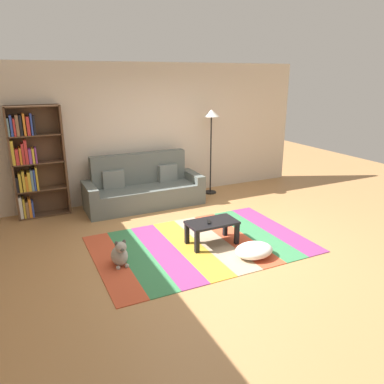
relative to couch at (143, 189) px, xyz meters
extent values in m
plane|color=#B27F4C|center=(0.40, -2.02, -0.34)|extent=(14.00, 14.00, 0.00)
cube|color=beige|center=(0.40, 0.53, 1.01)|extent=(6.80, 0.10, 2.70)
cube|color=#C64C2D|center=(-1.19, -2.09, -0.33)|extent=(0.40, 2.08, 0.01)
cube|color=#387F4C|center=(-0.79, -2.09, -0.33)|extent=(0.40, 2.08, 0.01)
cube|color=#843370|center=(-0.40, -2.09, -0.33)|extent=(0.40, 2.08, 0.01)
cube|color=gold|center=(0.00, -2.09, -0.33)|extent=(0.40, 2.08, 0.01)
cube|color=tan|center=(0.39, -2.09, -0.33)|extent=(0.40, 2.08, 0.01)
cube|color=#C64C2D|center=(0.79, -2.09, -0.33)|extent=(0.40, 2.08, 0.01)
cube|color=#387F4C|center=(1.19, -2.09, -0.33)|extent=(0.40, 2.08, 0.01)
cube|color=#843370|center=(1.58, -2.09, -0.33)|extent=(0.40, 2.08, 0.01)
cube|color=#59605B|center=(0.00, -0.07, -0.14)|extent=(1.90, 0.80, 0.40)
cube|color=#59605B|center=(0.00, 0.23, 0.36)|extent=(1.90, 0.20, 0.60)
cube|color=#59605B|center=(-1.04, -0.07, -0.06)|extent=(0.18, 0.80, 0.56)
cube|color=#59605B|center=(1.04, -0.07, -0.06)|extent=(0.18, 0.80, 0.56)
cube|color=slate|center=(-0.55, 0.11, 0.22)|extent=(0.42, 0.19, 0.36)
cube|color=slate|center=(0.55, 0.11, 0.22)|extent=(0.42, 0.19, 0.36)
cube|color=brown|center=(-2.25, 0.28, 0.65)|extent=(0.04, 0.28, 1.98)
cube|color=brown|center=(-1.38, 0.28, 0.65)|extent=(0.04, 0.28, 1.98)
cube|color=brown|center=(-1.81, 0.41, 0.65)|extent=(0.90, 0.01, 1.98)
cube|color=brown|center=(-1.81, 0.28, -0.32)|extent=(0.86, 0.28, 0.02)
cube|color=brown|center=(-1.81, 0.28, 0.17)|extent=(0.86, 0.28, 0.02)
cube|color=brown|center=(-1.81, 0.28, 0.65)|extent=(0.86, 0.28, 0.02)
cube|color=brown|center=(-1.81, 0.28, 1.14)|extent=(0.86, 0.28, 0.02)
cube|color=brown|center=(-1.81, 0.28, 1.62)|extent=(0.86, 0.28, 0.02)
cube|color=silver|center=(-2.20, 0.23, -0.11)|extent=(0.05, 0.17, 0.39)
cube|color=gold|center=(-2.15, 0.27, -0.14)|extent=(0.03, 0.25, 0.35)
cube|color=#8C6647|center=(-2.10, 0.27, -0.16)|extent=(0.04, 0.24, 0.29)
cube|color=orange|center=(-2.05, 0.25, -0.14)|extent=(0.05, 0.21, 0.34)
cube|color=#334CB2|center=(-2.01, 0.26, -0.17)|extent=(0.03, 0.22, 0.28)
cube|color=black|center=(-2.21, 0.26, 0.31)|extent=(0.04, 0.23, 0.27)
cube|color=gold|center=(-2.16, 0.26, 0.34)|extent=(0.04, 0.23, 0.33)
cube|color=gold|center=(-2.10, 0.25, 0.36)|extent=(0.04, 0.20, 0.36)
cube|color=orange|center=(-2.06, 0.25, 0.31)|extent=(0.04, 0.20, 0.27)
cube|color=gold|center=(-2.01, 0.27, 0.34)|extent=(0.05, 0.24, 0.34)
cube|color=#668C99|center=(-1.96, 0.26, 0.36)|extent=(0.04, 0.22, 0.37)
cube|color=#334CB2|center=(-1.92, 0.24, 0.36)|extent=(0.03, 0.18, 0.37)
cube|color=gold|center=(-1.88, 0.27, 0.38)|extent=(0.03, 0.25, 0.41)
cube|color=gold|center=(-2.20, 0.26, 0.87)|extent=(0.05, 0.22, 0.41)
cube|color=red|center=(-2.15, 0.24, 0.80)|extent=(0.05, 0.18, 0.27)
cube|color=orange|center=(-2.09, 0.27, 0.81)|extent=(0.04, 0.24, 0.29)
cube|color=red|center=(-2.05, 0.26, 0.84)|extent=(0.04, 0.22, 0.35)
cube|color=red|center=(-2.00, 0.23, 0.87)|extent=(0.05, 0.16, 0.41)
cube|color=purple|center=(-1.94, 0.23, 0.79)|extent=(0.05, 0.16, 0.26)
cube|color=gold|center=(-1.89, 0.26, 0.79)|extent=(0.04, 0.22, 0.26)
cube|color=purple|center=(-1.85, 0.24, 0.80)|extent=(0.03, 0.18, 0.27)
cube|color=#668C99|center=(-2.21, 0.23, 1.30)|extent=(0.03, 0.16, 0.30)
cube|color=#334CB2|center=(-2.17, 0.24, 1.32)|extent=(0.04, 0.18, 0.35)
cube|color=red|center=(-2.12, 0.23, 1.29)|extent=(0.03, 0.17, 0.29)
cube|color=#8C6647|center=(-2.07, 0.26, 1.32)|extent=(0.05, 0.22, 0.35)
cube|color=black|center=(-2.02, 0.25, 1.32)|extent=(0.04, 0.21, 0.35)
cube|color=orange|center=(-1.97, 0.26, 1.33)|extent=(0.04, 0.22, 0.37)
cube|color=red|center=(-1.91, 0.26, 1.31)|extent=(0.05, 0.23, 0.31)
cube|color=#334CB2|center=(-1.86, 0.24, 1.33)|extent=(0.03, 0.19, 0.36)
cube|color=black|center=(-1.81, 0.23, 1.31)|extent=(0.03, 0.17, 0.33)
cube|color=black|center=(0.36, -2.14, 0.02)|extent=(0.75, 0.42, 0.04)
cube|color=black|center=(0.02, -2.31, -0.16)|extent=(0.06, 0.06, 0.32)
cube|color=black|center=(0.69, -2.31, -0.16)|extent=(0.06, 0.06, 0.32)
cube|color=black|center=(0.02, -1.97, -0.16)|extent=(0.06, 0.06, 0.32)
cube|color=black|center=(0.69, -1.97, -0.16)|extent=(0.06, 0.06, 0.32)
ellipsoid|color=white|center=(0.68, -2.77, -0.23)|extent=(0.56, 0.43, 0.20)
ellipsoid|color=#9E998E|center=(-1.08, -2.15, -0.21)|extent=(0.22, 0.30, 0.26)
sphere|color=#9E998E|center=(-1.08, -2.26, -0.03)|extent=(0.15, 0.15, 0.15)
ellipsoid|color=#474440|center=(-1.08, -2.32, -0.04)|extent=(0.06, 0.07, 0.05)
ellipsoid|color=#474440|center=(-1.13, -2.24, 0.02)|extent=(0.05, 0.04, 0.08)
ellipsoid|color=#474440|center=(-1.02, -2.24, 0.02)|extent=(0.05, 0.04, 0.08)
sphere|color=#9E998E|center=(-1.14, -2.29, -0.31)|extent=(0.06, 0.06, 0.06)
sphere|color=#9E998E|center=(-1.02, -2.29, -0.31)|extent=(0.06, 0.06, 0.06)
cylinder|color=black|center=(1.56, 0.13, -0.32)|extent=(0.26, 0.26, 0.02)
cylinder|color=black|center=(1.56, 0.13, 0.50)|extent=(0.03, 0.03, 1.62)
cone|color=white|center=(1.56, 0.13, 1.38)|extent=(0.32, 0.32, 0.14)
cube|color=black|center=(0.29, -2.15, 0.04)|extent=(0.10, 0.15, 0.02)
camera|label=1|loc=(-2.15, -6.63, 2.14)|focal=34.63mm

